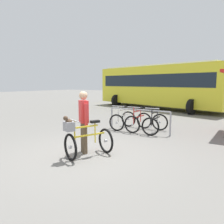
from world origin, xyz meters
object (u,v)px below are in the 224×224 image
at_px(racked_bike_white, 123,120).
at_px(bus_distant, 160,84).
at_px(racked_bike_black, 155,123).
at_px(featured_bicycle, 84,138).
at_px(person_with_featured_bike, 84,119).
at_px(racked_bike_red, 138,121).

xyz_separation_m(racked_bike_white, bus_distant, (-1.62, 7.78, 1.37)).
distance_m(racked_bike_black, featured_bicycle, 3.56).
xyz_separation_m(racked_bike_black, featured_bicycle, (-0.37, -3.54, 0.12)).
bearing_deg(person_with_featured_bike, racked_bike_white, 103.22).
height_order(racked_bike_white, racked_bike_black, same).
distance_m(racked_bike_white, racked_bike_red, 0.70).
bearing_deg(featured_bicycle, person_with_featured_bike, 132.81).
relative_size(racked_bike_white, person_with_featured_bike, 0.69).
bearing_deg(bus_distant, featured_bicycle, -76.82).
height_order(featured_bicycle, person_with_featured_bike, person_with_featured_bike).
bearing_deg(person_with_featured_bike, featured_bicycle, -47.19).
relative_size(racked_bike_white, racked_bike_black, 0.99).
bearing_deg(racked_bike_black, bus_distant, 111.25).
bearing_deg(racked_bike_red, bus_distant, 106.63).
distance_m(racked_bike_black, bus_distant, 8.45).
height_order(racked_bike_white, racked_bike_red, same).
xyz_separation_m(racked_bike_black, person_with_featured_bike, (-0.64, -3.26, 0.54)).
bearing_deg(bus_distant, racked_bike_black, -68.75).
xyz_separation_m(racked_bike_red, featured_bicycle, (0.33, -3.54, 0.12)).
bearing_deg(featured_bicycle, racked_bike_black, 84.01).
distance_m(featured_bicycle, person_with_featured_bike, 0.58).
relative_size(racked_bike_black, person_with_featured_bike, 0.69).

